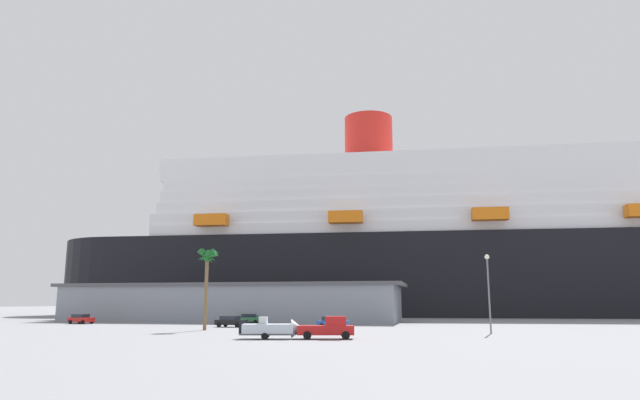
{
  "coord_description": "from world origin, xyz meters",
  "views": [
    {
      "loc": [
        13.79,
        -70.79,
        3.63
      ],
      "look_at": [
        -9.81,
        38.81,
        24.45
      ],
      "focal_mm": 30.8,
      "sensor_mm": 36.0,
      "label": 1
    }
  ],
  "objects_px": {
    "small_boat_on_trailer": "(275,329)",
    "parked_car_green_wagon": "(248,319)",
    "palm_tree": "(207,262)",
    "parked_car_blue_suv": "(333,322)",
    "street_lamp": "(488,283)",
    "cruise_ship": "(474,250)",
    "pickup_truck": "(328,328)",
    "parked_car_red_hatchback": "(81,319)",
    "parked_car_black_coupe": "(231,321)"
  },
  "relations": [
    {
      "from": "small_boat_on_trailer",
      "to": "parked_car_green_wagon",
      "type": "height_order",
      "value": "small_boat_on_trailer"
    },
    {
      "from": "palm_tree",
      "to": "parked_car_blue_suv",
      "type": "relative_size",
      "value": 2.33
    },
    {
      "from": "small_boat_on_trailer",
      "to": "palm_tree",
      "type": "xyz_separation_m",
      "value": [
        -13.74,
        14.15,
        7.81
      ]
    },
    {
      "from": "street_lamp",
      "to": "parked_car_green_wagon",
      "type": "height_order",
      "value": "street_lamp"
    },
    {
      "from": "cruise_ship",
      "to": "pickup_truck",
      "type": "relative_size",
      "value": 38.91
    },
    {
      "from": "palm_tree",
      "to": "parked_car_red_hatchback",
      "type": "xyz_separation_m",
      "value": [
        -28.94,
        15.34,
        -7.95
      ]
    },
    {
      "from": "pickup_truck",
      "to": "street_lamp",
      "type": "bearing_deg",
      "value": 37.73
    },
    {
      "from": "small_boat_on_trailer",
      "to": "parked_car_black_coupe",
      "type": "xyz_separation_m",
      "value": [
        -13.77,
        23.47,
        -0.13
      ]
    },
    {
      "from": "cruise_ship",
      "to": "parked_car_black_coupe",
      "type": "bearing_deg",
      "value": -119.06
    },
    {
      "from": "cruise_ship",
      "to": "pickup_truck",
      "type": "distance_m",
      "value": 96.15
    },
    {
      "from": "cruise_ship",
      "to": "parked_car_red_hatchback",
      "type": "relative_size",
      "value": 50.59
    },
    {
      "from": "street_lamp",
      "to": "pickup_truck",
      "type": "bearing_deg",
      "value": -142.27
    },
    {
      "from": "parked_car_black_coupe",
      "to": "street_lamp",
      "type": "bearing_deg",
      "value": -14.98
    },
    {
      "from": "street_lamp",
      "to": "parked_car_red_hatchback",
      "type": "height_order",
      "value": "street_lamp"
    },
    {
      "from": "small_boat_on_trailer",
      "to": "parked_car_blue_suv",
      "type": "height_order",
      "value": "small_boat_on_trailer"
    },
    {
      "from": "palm_tree",
      "to": "parked_car_black_coupe",
      "type": "xyz_separation_m",
      "value": [
        -0.04,
        9.33,
        -7.95
      ]
    },
    {
      "from": "parked_car_black_coupe",
      "to": "pickup_truck",
      "type": "bearing_deg",
      "value": -49.78
    },
    {
      "from": "small_boat_on_trailer",
      "to": "palm_tree",
      "type": "bearing_deg",
      "value": 134.16
    },
    {
      "from": "pickup_truck",
      "to": "street_lamp",
      "type": "height_order",
      "value": "street_lamp"
    },
    {
      "from": "palm_tree",
      "to": "parked_car_black_coupe",
      "type": "height_order",
      "value": "palm_tree"
    },
    {
      "from": "small_boat_on_trailer",
      "to": "street_lamp",
      "type": "xyz_separation_m",
      "value": [
        21.76,
        13.97,
        4.87
      ]
    },
    {
      "from": "street_lamp",
      "to": "parked_car_black_coupe",
      "type": "relative_size",
      "value": 1.92
    },
    {
      "from": "cruise_ship",
      "to": "small_boat_on_trailer",
      "type": "xyz_separation_m",
      "value": [
        -25.3,
        -93.8,
        -15.77
      ]
    },
    {
      "from": "cruise_ship",
      "to": "small_boat_on_trailer",
      "type": "bearing_deg",
      "value": -105.1
    },
    {
      "from": "pickup_truck",
      "to": "parked_car_blue_suv",
      "type": "height_order",
      "value": "pickup_truck"
    },
    {
      "from": "pickup_truck",
      "to": "parked_car_green_wagon",
      "type": "height_order",
      "value": "pickup_truck"
    },
    {
      "from": "cruise_ship",
      "to": "parked_car_green_wagon",
      "type": "height_order",
      "value": "cruise_ship"
    },
    {
      "from": "cruise_ship",
      "to": "parked_car_red_hatchback",
      "type": "bearing_deg",
      "value": -136.59
    },
    {
      "from": "parked_car_red_hatchback",
      "to": "parked_car_green_wagon",
      "type": "bearing_deg",
      "value": 13.94
    },
    {
      "from": "parked_car_blue_suv",
      "to": "parked_car_black_coupe",
      "type": "xyz_separation_m",
      "value": [
        -15.07,
        -0.24,
        0.0
      ]
    },
    {
      "from": "street_lamp",
      "to": "parked_car_black_coupe",
      "type": "height_order",
      "value": "street_lamp"
    },
    {
      "from": "parked_car_blue_suv",
      "to": "parked_car_red_hatchback",
      "type": "bearing_deg",
      "value": 172.53
    },
    {
      "from": "pickup_truck",
      "to": "small_boat_on_trailer",
      "type": "distance_m",
      "value": 5.26
    },
    {
      "from": "small_boat_on_trailer",
      "to": "palm_tree",
      "type": "height_order",
      "value": "palm_tree"
    },
    {
      "from": "pickup_truck",
      "to": "parked_car_red_hatchback",
      "type": "bearing_deg",
      "value": 149.32
    },
    {
      "from": "parked_car_red_hatchback",
      "to": "pickup_truck",
      "type": "bearing_deg",
      "value": -30.68
    },
    {
      "from": "small_boat_on_trailer",
      "to": "parked_car_black_coupe",
      "type": "bearing_deg",
      "value": 120.41
    },
    {
      "from": "small_boat_on_trailer",
      "to": "parked_car_red_hatchback",
      "type": "xyz_separation_m",
      "value": [
        -42.68,
        29.48,
        -0.13
      ]
    },
    {
      "from": "parked_car_green_wagon",
      "to": "parked_car_red_hatchback",
      "type": "bearing_deg",
      "value": -166.06
    },
    {
      "from": "street_lamp",
      "to": "parked_car_green_wagon",
      "type": "relative_size",
      "value": 1.99
    },
    {
      "from": "street_lamp",
      "to": "parked_car_blue_suv",
      "type": "relative_size",
      "value": 2.01
    },
    {
      "from": "parked_car_green_wagon",
      "to": "parked_car_red_hatchback",
      "type": "distance_m",
      "value": 27.83
    },
    {
      "from": "parked_car_blue_suv",
      "to": "parked_car_green_wagon",
      "type": "xyz_separation_m",
      "value": [
        -16.96,
        12.47,
        -0.0
      ]
    },
    {
      "from": "cruise_ship",
      "to": "palm_tree",
      "type": "distance_m",
      "value": 89.06
    },
    {
      "from": "parked_car_blue_suv",
      "to": "parked_car_black_coupe",
      "type": "distance_m",
      "value": 15.07
    },
    {
      "from": "pickup_truck",
      "to": "small_boat_on_trailer",
      "type": "bearing_deg",
      "value": -167.81
    },
    {
      "from": "cruise_ship",
      "to": "parked_car_blue_suv",
      "type": "distance_m",
      "value": 75.77
    },
    {
      "from": "parked_car_black_coupe",
      "to": "cruise_ship",
      "type": "bearing_deg",
      "value": 60.94
    },
    {
      "from": "pickup_truck",
      "to": "parked_car_green_wagon",
      "type": "bearing_deg",
      "value": 120.68
    },
    {
      "from": "palm_tree",
      "to": "parked_car_blue_suv",
      "type": "height_order",
      "value": "palm_tree"
    }
  ]
}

